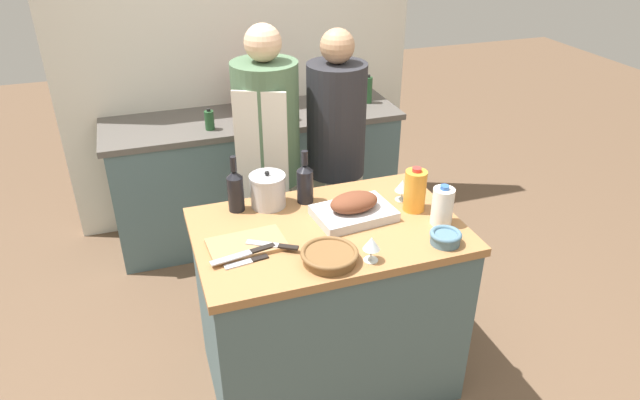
# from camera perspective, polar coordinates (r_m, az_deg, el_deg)

# --- Properties ---
(ground_plane) EXTENTS (12.00, 12.00, 0.00)m
(ground_plane) POSITION_cam_1_polar(r_m,az_deg,el_deg) (3.15, 0.70, -16.95)
(ground_plane) COLOR brown
(kitchen_island) EXTENTS (1.20, 0.77, 0.91)m
(kitchen_island) POSITION_cam_1_polar(r_m,az_deg,el_deg) (2.84, 0.76, -10.54)
(kitchen_island) COLOR #4C666B
(kitchen_island) RESTS_ON ground_plane
(back_counter) EXTENTS (2.00, 0.60, 0.89)m
(back_counter) POSITION_cam_1_polar(r_m,az_deg,el_deg) (4.10, -6.36, 2.51)
(back_counter) COLOR #4C666B
(back_counter) RESTS_ON ground_plane
(back_wall) EXTENTS (2.50, 0.10, 2.55)m
(back_wall) POSITION_cam_1_polar(r_m,az_deg,el_deg) (4.13, -8.13, 14.91)
(back_wall) COLOR silver
(back_wall) RESTS_ON ground_plane
(roasting_pan) EXTENTS (0.38, 0.28, 0.12)m
(roasting_pan) POSITION_cam_1_polar(r_m,az_deg,el_deg) (2.63, 3.40, -0.86)
(roasting_pan) COLOR #BCBCC1
(roasting_pan) RESTS_ON kitchen_island
(wicker_basket) EXTENTS (0.24, 0.24, 0.05)m
(wicker_basket) POSITION_cam_1_polar(r_m,az_deg,el_deg) (2.34, 0.95, -5.59)
(wicker_basket) COLOR brown
(wicker_basket) RESTS_ON kitchen_island
(cutting_board) EXTENTS (0.34, 0.21, 0.02)m
(cutting_board) POSITION_cam_1_polar(r_m,az_deg,el_deg) (2.46, -7.34, -4.40)
(cutting_board) COLOR #AD7F51
(cutting_board) RESTS_ON kitchen_island
(stock_pot) EXTENTS (0.17, 0.17, 0.18)m
(stock_pot) POSITION_cam_1_polar(r_m,az_deg,el_deg) (2.72, -5.24, 0.96)
(stock_pot) COLOR #B7B7BC
(stock_pot) RESTS_ON kitchen_island
(mixing_bowl) EXTENTS (0.14, 0.14, 0.06)m
(mixing_bowl) POSITION_cam_1_polar(r_m,az_deg,el_deg) (2.51, 12.44, -3.65)
(mixing_bowl) COLOR slate
(mixing_bowl) RESTS_ON kitchen_island
(juice_jug) EXTENTS (0.10, 0.10, 0.22)m
(juice_jug) POSITION_cam_1_polar(r_m,az_deg,el_deg) (2.70, 9.48, 0.96)
(juice_jug) COLOR orange
(juice_jug) RESTS_ON kitchen_island
(milk_jug) EXTENTS (0.10, 0.10, 0.19)m
(milk_jug) POSITION_cam_1_polar(r_m,az_deg,el_deg) (2.62, 12.15, -0.60)
(milk_jug) COLOR white
(milk_jug) RESTS_ON kitchen_island
(wine_bottle_green) EXTENTS (0.08, 0.08, 0.27)m
(wine_bottle_green) POSITION_cam_1_polar(r_m,az_deg,el_deg) (2.73, -1.51, 1.81)
(wine_bottle_green) COLOR black
(wine_bottle_green) RESTS_ON kitchen_island
(wine_bottle_dark) EXTENTS (0.08, 0.08, 0.28)m
(wine_bottle_dark) POSITION_cam_1_polar(r_m,az_deg,el_deg) (2.69, -8.46, 1.05)
(wine_bottle_dark) COLOR black
(wine_bottle_dark) RESTS_ON kitchen_island
(wine_glass_left) EXTENTS (0.07, 0.07, 0.11)m
(wine_glass_left) POSITION_cam_1_polar(r_m,az_deg,el_deg) (2.32, 5.18, -4.41)
(wine_glass_left) COLOR silver
(wine_glass_left) RESTS_ON kitchen_island
(wine_glass_right) EXTENTS (0.07, 0.07, 0.11)m
(wine_glass_right) POSITION_cam_1_polar(r_m,az_deg,el_deg) (2.79, 8.23, 1.37)
(wine_glass_right) COLOR silver
(wine_glass_right) RESTS_ON kitchen_island
(knife_chef) EXTENTS (0.28, 0.08, 0.01)m
(knife_chef) POSITION_cam_1_polar(r_m,az_deg,el_deg) (2.38, -7.45, -5.33)
(knife_chef) COLOR #B7B7BC
(knife_chef) RESTS_ON cutting_board
(knife_paring) EXTENTS (0.19, 0.05, 0.01)m
(knife_paring) POSITION_cam_1_polar(r_m,az_deg,el_deg) (2.36, -7.20, -6.11)
(knife_paring) COLOR #B7B7BC
(knife_paring) RESTS_ON kitchen_island
(knife_bread) EXTENTS (0.21, 0.14, 0.01)m
(knife_bread) POSITION_cam_1_polar(r_m,az_deg,el_deg) (2.42, -4.61, -4.53)
(knife_bread) COLOR #B7B7BC
(knife_bread) RESTS_ON cutting_board
(stand_mixer) EXTENTS (0.18, 0.14, 0.35)m
(stand_mixer) POSITION_cam_1_polar(r_m,az_deg,el_deg) (3.94, -7.25, 10.70)
(stand_mixer) COLOR #B22323
(stand_mixer) RESTS_ON back_counter
(condiment_bottle_tall) EXTENTS (0.06, 0.06, 0.19)m
(condiment_bottle_tall) POSITION_cam_1_polar(r_m,az_deg,el_deg) (3.80, -3.43, 9.23)
(condiment_bottle_tall) COLOR maroon
(condiment_bottle_tall) RESTS_ON back_counter
(condiment_bottle_short) EXTENTS (0.06, 0.06, 0.20)m
(condiment_bottle_short) POSITION_cam_1_polar(r_m,az_deg,el_deg) (4.13, 4.82, 10.92)
(condiment_bottle_short) COLOR #234C28
(condiment_bottle_short) RESTS_ON back_counter
(condiment_bottle_extra) EXTENTS (0.06, 0.06, 0.14)m
(condiment_bottle_extra) POSITION_cam_1_polar(r_m,az_deg,el_deg) (3.71, -11.00, 7.85)
(condiment_bottle_extra) COLOR #234C28
(condiment_bottle_extra) RESTS_ON back_counter
(person_cook_aproned) EXTENTS (0.38, 0.40, 1.66)m
(person_cook_aproned) POSITION_cam_1_polar(r_m,az_deg,el_deg) (3.19, -5.19, 4.01)
(person_cook_aproned) COLOR beige
(person_cook_aproned) RESTS_ON ground_plane
(person_cook_guest) EXTENTS (0.34, 0.34, 1.61)m
(person_cook_guest) POSITION_cam_1_polar(r_m,az_deg,el_deg) (3.33, 1.58, 4.64)
(person_cook_guest) COLOR beige
(person_cook_guest) RESTS_ON ground_plane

